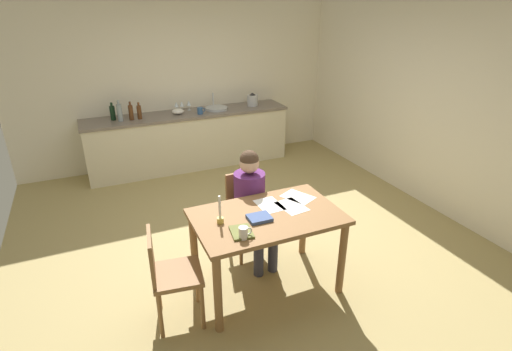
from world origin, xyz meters
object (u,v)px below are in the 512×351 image
bottle_sauce (139,112)px  bottle_wine_red (131,112)px  chair_side_empty (169,273)px  book_cookery (259,218)px  candlestick (220,216)px  mixing_bowl (178,111)px  chair_at_table (247,209)px  dining_table (267,226)px  sink_unit (216,108)px  bottle_oil (113,113)px  book_magazine (241,232)px  teacup_on_counter (200,111)px  wine_glass_near_sink (189,103)px  coffee_mug (244,233)px  stovetop_kettle (252,100)px  bottle_vinegar (120,112)px  person_seated (252,200)px  wine_glass_by_kettle (182,104)px  wine_glass_back_left (176,105)px

bottle_sauce → bottle_wine_red: bearing=177.7°
chair_side_empty → book_cookery: 0.88m
candlestick → mixing_bowl: 3.24m
chair_side_empty → book_cookery: bearing=2.1°
chair_at_table → bottle_wine_red: 2.72m
dining_table → sink_unit: (0.63, 3.26, 0.25)m
dining_table → bottle_oil: (-0.97, 3.31, 0.34)m
bottle_sauce → candlestick: bearing=-86.9°
chair_at_table → book_magazine: (-0.39, -0.84, 0.30)m
chair_side_empty → teacup_on_counter: bearing=68.9°
bottle_oil → bottle_sauce: (0.37, -0.11, -0.00)m
chair_at_table → wine_glass_near_sink: size_ratio=5.73×
chair_side_empty → coffee_mug: 0.71m
wine_glass_near_sink → stovetop_kettle: bearing=-8.1°
coffee_mug → bottle_wine_red: bottle_wine_red is taller
wine_glass_near_sink → bottle_vinegar: bearing=-168.9°
wine_glass_near_sink → book_magazine: bearing=-98.4°
chair_side_empty → person_seated: bearing=30.4°
mixing_bowl → wine_glass_near_sink: wine_glass_near_sink is taller
coffee_mug → mixing_bowl: bearing=84.8°
chair_side_empty → bottle_wine_red: bottle_wine_red is taller
bottle_sauce → wine_glass_by_kettle: (0.70, 0.21, 0.00)m
chair_side_empty → candlestick: candlestick is taller
book_magazine → teacup_on_counter: 3.36m
sink_unit → wine_glass_near_sink: bearing=160.6°
book_magazine → wine_glass_near_sink: 3.64m
dining_table → bottle_vinegar: (-0.88, 3.20, 0.36)m
book_cookery → teacup_on_counter: (0.41, 3.16, 0.15)m
sink_unit → wine_glass_by_kettle: size_ratio=2.34×
coffee_mug → teacup_on_counter: teacup_on_counter is taller
candlestick → wine_glass_by_kettle: wine_glass_by_kettle is taller
dining_table → coffee_mug: coffee_mug is taller
bottle_vinegar → wine_glass_back_left: (0.89, 0.21, -0.02)m
bottle_vinegar → teacup_on_counter: bottle_vinegar is taller
chair_at_table → book_cookery: 0.78m
person_seated → bottle_oil: person_seated is taller
bottle_wine_red → stovetop_kettle: bearing=1.6°
mixing_bowl → dining_table: bearing=-89.8°
candlestick → bottle_oil: size_ratio=1.00×
bottle_oil → stovetop_kettle: size_ratio=1.18×
sink_unit → wine_glass_near_sink: (-0.41, 0.15, 0.09)m
person_seated → bottle_wine_red: person_seated is taller
teacup_on_counter → mixing_bowl: bearing=156.4°
book_magazine → wine_glass_back_left: size_ratio=1.44×
coffee_mug → bottle_wine_red: bearing=96.3°
dining_table → bottle_vinegar: size_ratio=4.19×
wine_glass_near_sink → wine_glass_by_kettle: same height
chair_at_table → bottle_vinegar: size_ratio=2.81×
wine_glass_by_kettle → bottle_oil: bearing=-174.7°
sink_unit → bottle_vinegar: bottle_vinegar is taller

